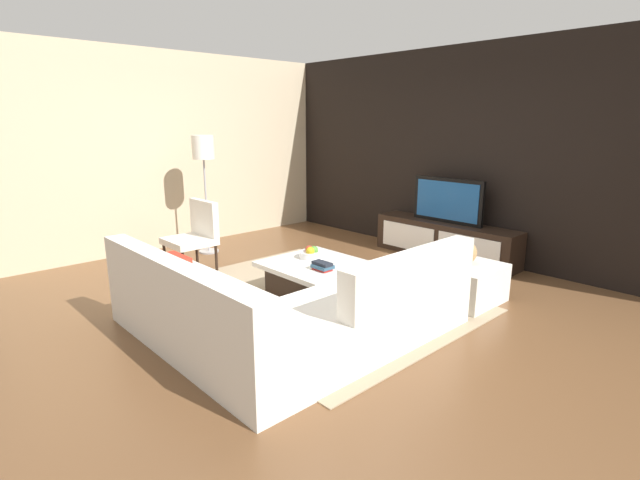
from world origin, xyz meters
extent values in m
plane|color=brown|center=(0.00, 0.00, 0.00)|extent=(14.00, 14.00, 0.00)
cube|color=black|center=(0.00, 2.70, 1.40)|extent=(6.40, 0.12, 2.80)
cube|color=beige|center=(-3.20, 0.20, 1.40)|extent=(0.12, 5.20, 2.80)
cube|color=tan|center=(-0.10, 0.00, 0.01)|extent=(3.18, 2.47, 0.01)
cube|color=black|center=(0.00, 2.40, 0.25)|extent=(2.04, 0.43, 0.50)
cube|color=white|center=(-0.47, 2.18, 0.25)|extent=(0.86, 0.01, 0.35)
cube|color=white|center=(0.47, 2.18, 0.25)|extent=(0.86, 0.01, 0.35)
cube|color=black|center=(0.00, 2.40, 0.80)|extent=(1.03, 0.05, 0.60)
cube|color=#194C8C|center=(0.00, 2.37, 0.80)|extent=(0.93, 0.01, 0.50)
cube|color=white|center=(0.20, -1.30, 0.21)|extent=(2.33, 0.85, 0.42)
cube|color=white|center=(0.20, -1.64, 0.62)|extent=(2.33, 0.18, 0.39)
cube|color=white|center=(0.94, -0.09, 0.21)|extent=(0.85, 1.56, 0.42)
cube|color=white|center=(1.27, -0.09, 0.62)|extent=(0.18, 1.56, 0.39)
cube|color=red|center=(-0.50, -1.30, 0.53)|extent=(0.36, 0.20, 0.22)
cube|color=red|center=(0.94, 0.30, 0.45)|extent=(0.60, 0.44, 0.06)
cube|color=black|center=(-0.10, 0.10, 0.17)|extent=(0.80, 0.75, 0.33)
cube|color=white|center=(-0.10, 0.10, 0.35)|extent=(1.00, 0.94, 0.05)
cylinder|color=black|center=(-2.10, -0.65, 0.19)|extent=(0.04, 0.04, 0.38)
cylinder|color=black|center=(-1.61, -0.65, 0.19)|extent=(0.04, 0.04, 0.38)
cylinder|color=black|center=(-2.10, -0.21, 0.19)|extent=(0.04, 0.04, 0.38)
cylinder|color=black|center=(-1.61, -0.21, 0.19)|extent=(0.04, 0.04, 0.38)
cube|color=white|center=(-1.86, -0.43, 0.38)|extent=(0.57, 0.53, 0.08)
cube|color=white|center=(-1.86, -0.21, 0.65)|extent=(0.57, 0.08, 0.45)
cylinder|color=#A5A5AA|center=(-2.47, 0.18, 0.01)|extent=(0.28, 0.28, 0.02)
cylinder|color=#A5A5AA|center=(-2.47, 0.18, 0.67)|extent=(0.03, 0.03, 1.30)
cylinder|color=white|center=(-2.47, 0.18, 1.48)|extent=(0.30, 0.30, 0.32)
cube|color=white|center=(1.01, 1.16, 0.20)|extent=(0.70, 0.70, 0.40)
cylinder|color=silver|center=(-0.28, 0.20, 0.42)|extent=(0.28, 0.28, 0.07)
sphere|color=#4C8C33|center=(-0.25, 0.21, 0.47)|extent=(0.09, 0.09, 0.09)
sphere|color=#B23326|center=(-0.27, 0.23, 0.46)|extent=(0.07, 0.07, 0.07)
sphere|color=#4C8C33|center=(-0.30, 0.22, 0.47)|extent=(0.08, 0.08, 0.08)
sphere|color=#B23326|center=(-0.30, 0.19, 0.47)|extent=(0.09, 0.09, 0.09)
sphere|color=gold|center=(-0.25, 0.15, 0.47)|extent=(0.09, 0.09, 0.09)
sphere|color=#AD8451|center=(1.01, 1.16, 0.52)|extent=(0.24, 0.24, 0.24)
cube|color=maroon|center=(0.13, -0.03, 0.39)|extent=(0.18, 0.11, 0.02)
cube|color=#2D516B|center=(0.13, -0.02, 0.42)|extent=(0.20, 0.15, 0.03)
cube|color=#1E232D|center=(0.13, -0.02, 0.45)|extent=(0.21, 0.11, 0.03)
camera|label=1|loc=(3.46, -3.16, 1.84)|focal=26.80mm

